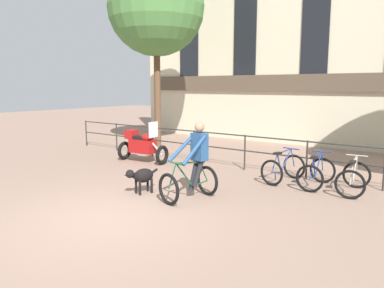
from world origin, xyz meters
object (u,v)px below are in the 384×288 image
parked_bicycle_near_lamp (283,168)px  parked_bicycle_mid_right (353,178)px  cyclist_with_bike (194,165)px  parked_motorcycle (142,145)px  parked_bicycle_mid_left (316,173)px  dog (142,176)px

parked_bicycle_near_lamp → parked_bicycle_mid_right: size_ratio=1.02×
cyclist_with_bike → parked_motorcycle: size_ratio=0.97×
parked_bicycle_near_lamp → parked_bicycle_mid_left: bearing=-170.9°
parked_bicycle_mid_left → dog: bearing=42.2°
cyclist_with_bike → parked_bicycle_near_lamp: (0.98, 2.57, -0.41)m
cyclist_with_bike → parked_motorcycle: 4.37m
cyclist_with_bike → dog: size_ratio=1.96×
parked_motorcycle → parked_bicycle_near_lamp: (4.75, 0.35, -0.20)m
dog → parked_motorcycle: (-2.58, 2.63, 0.14)m
dog → parked_bicycle_mid_right: bearing=52.5°
parked_motorcycle → cyclist_with_bike: bearing=-125.9°
parked_bicycle_mid_right → cyclist_with_bike: bearing=37.1°
parked_bicycle_near_lamp → parked_motorcycle: bearing=13.4°
dog → parked_bicycle_near_lamp: bearing=69.0°
parked_bicycle_mid_right → parked_bicycle_mid_left: bearing=-6.3°
parked_bicycle_near_lamp → parked_bicycle_mid_right: bearing=-170.9°
dog → parked_bicycle_mid_right: 4.91m
parked_bicycle_near_lamp → parked_bicycle_mid_left: (0.86, -0.00, 0.00)m
parked_bicycle_mid_left → parked_bicycle_mid_right: (0.86, 0.00, -0.00)m
parked_motorcycle → parked_bicycle_mid_left: size_ratio=1.54×
parked_bicycle_mid_left → cyclist_with_bike: bearing=52.0°
parked_bicycle_near_lamp → parked_bicycle_mid_left: same height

